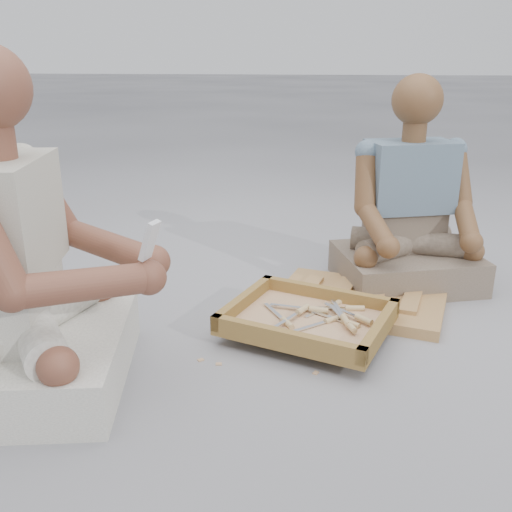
# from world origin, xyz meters

# --- Properties ---
(ground) EXTENTS (60.00, 60.00, 0.00)m
(ground) POSITION_xyz_m (0.00, 0.00, 0.00)
(ground) COLOR #9B9A9F
(ground) RESTS_ON ground
(carved_panel) EXTENTS (0.75, 0.59, 0.04)m
(carved_panel) POSITION_xyz_m (0.26, 0.44, 0.02)
(carved_panel) COLOR #9D693C
(carved_panel) RESTS_ON ground
(tool_tray) EXTENTS (0.67, 0.60, 0.07)m
(tool_tray) POSITION_xyz_m (0.06, 0.14, 0.07)
(tool_tray) COLOR brown
(tool_tray) RESTS_ON carved_panel
(chisel_0) EXTENTS (0.22, 0.04, 0.02)m
(chisel_0) POSITION_xyz_m (0.21, 0.24, 0.08)
(chisel_0) COLOR silver
(chisel_0) RESTS_ON tool_tray
(chisel_1) EXTENTS (0.18, 0.15, 0.02)m
(chisel_1) POSITION_xyz_m (0.14, 0.12, 0.07)
(chisel_1) COLOR silver
(chisel_1) RESTS_ON tool_tray
(chisel_2) EXTENTS (0.07, 0.22, 0.02)m
(chisel_2) POSITION_xyz_m (0.19, 0.12, 0.09)
(chisel_2) COLOR silver
(chisel_2) RESTS_ON tool_tray
(chisel_3) EXTENTS (0.22, 0.05, 0.02)m
(chisel_3) POSITION_xyz_m (0.08, 0.20, 0.08)
(chisel_3) COLOR silver
(chisel_3) RESTS_ON tool_tray
(chisel_4) EXTENTS (0.16, 0.18, 0.02)m
(chisel_4) POSITION_xyz_m (0.16, 0.27, 0.07)
(chisel_4) COLOR silver
(chisel_4) RESTS_ON tool_tray
(chisel_5) EXTENTS (0.13, 0.20, 0.02)m
(chisel_5) POSITION_xyz_m (-0.02, 0.10, 0.08)
(chisel_5) COLOR silver
(chisel_5) RESTS_ON tool_tray
(chisel_6) EXTENTS (0.12, 0.20, 0.02)m
(chisel_6) POSITION_xyz_m (0.03, 0.17, 0.08)
(chisel_6) COLOR silver
(chisel_6) RESTS_ON tool_tray
(chisel_7) EXTENTS (0.19, 0.13, 0.02)m
(chisel_7) POSITION_xyz_m (0.20, 0.12, 0.08)
(chisel_7) COLOR silver
(chisel_7) RESTS_ON tool_tray
(chisel_8) EXTENTS (0.10, 0.21, 0.02)m
(chisel_8) POSITION_xyz_m (0.20, 0.08, 0.09)
(chisel_8) COLOR silver
(chisel_8) RESTS_ON tool_tray
(chisel_9) EXTENTS (0.17, 0.16, 0.02)m
(chisel_9) POSITION_xyz_m (0.24, 0.14, 0.09)
(chisel_9) COLOR silver
(chisel_9) RESTS_ON tool_tray
(wood_chip_0) EXTENTS (0.02, 0.02, 0.00)m
(wood_chip_0) POSITION_xyz_m (-0.29, -0.08, 0.00)
(wood_chip_0) COLOR #D7AB7F
(wood_chip_0) RESTS_ON ground
(wood_chip_1) EXTENTS (0.02, 0.02, 0.00)m
(wood_chip_1) POSITION_xyz_m (0.08, 0.20, 0.00)
(wood_chip_1) COLOR #D7AB7F
(wood_chip_1) RESTS_ON ground
(wood_chip_2) EXTENTS (0.02, 0.02, 0.00)m
(wood_chip_2) POSITION_xyz_m (0.34, 0.50, 0.00)
(wood_chip_2) COLOR #D7AB7F
(wood_chip_2) RESTS_ON ground
(wood_chip_3) EXTENTS (0.02, 0.02, 0.00)m
(wood_chip_3) POSITION_xyz_m (0.17, 0.22, 0.00)
(wood_chip_3) COLOR #D7AB7F
(wood_chip_3) RESTS_ON ground
(wood_chip_4) EXTENTS (0.02, 0.02, 0.00)m
(wood_chip_4) POSITION_xyz_m (-0.22, -0.10, 0.00)
(wood_chip_4) COLOR #D7AB7F
(wood_chip_4) RESTS_ON ground
(wood_chip_5) EXTENTS (0.02, 0.02, 0.00)m
(wood_chip_5) POSITION_xyz_m (0.16, -0.03, 0.00)
(wood_chip_5) COLOR #D7AB7F
(wood_chip_5) RESTS_ON ground
(wood_chip_6) EXTENTS (0.02, 0.02, 0.00)m
(wood_chip_6) POSITION_xyz_m (0.25, 0.15, 0.00)
(wood_chip_6) COLOR #D7AB7F
(wood_chip_6) RESTS_ON ground
(wood_chip_7) EXTENTS (0.02, 0.02, 0.00)m
(wood_chip_7) POSITION_xyz_m (-0.10, 0.26, 0.00)
(wood_chip_7) COLOR #D7AB7F
(wood_chip_7) RESTS_ON ground
(wood_chip_8) EXTENTS (0.02, 0.02, 0.00)m
(wood_chip_8) POSITION_xyz_m (0.19, 0.43, 0.00)
(wood_chip_8) COLOR #D7AB7F
(wood_chip_8) RESTS_ON ground
(wood_chip_9) EXTENTS (0.02, 0.02, 0.00)m
(wood_chip_9) POSITION_xyz_m (0.10, -0.12, 0.00)
(wood_chip_9) COLOR #D7AB7F
(wood_chip_9) RESTS_ON ground
(craftsman) EXTENTS (0.73, 0.73, 1.01)m
(craftsman) POSITION_xyz_m (-0.75, -0.26, 0.34)
(craftsman) COLOR silver
(craftsman) RESTS_ON ground
(companion) EXTENTS (0.69, 0.61, 0.90)m
(companion) POSITION_xyz_m (0.47, 0.72, 0.30)
(companion) COLOR #7C6A59
(companion) RESTS_ON ground
(mobile_phone) EXTENTS (0.07, 0.06, 0.12)m
(mobile_phone) POSITION_xyz_m (-0.38, -0.26, 0.48)
(mobile_phone) COLOR silver
(mobile_phone) RESTS_ON craftsman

